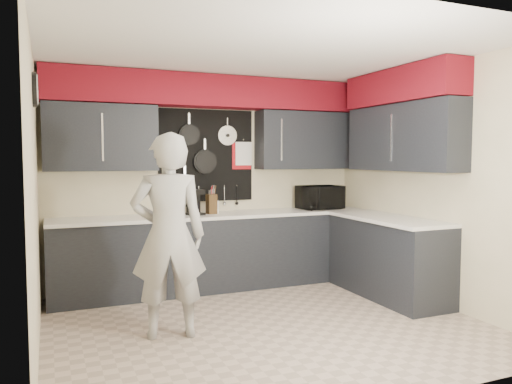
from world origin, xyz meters
name	(u,v)px	position (x,y,z in m)	size (l,w,h in m)	color
ground	(265,324)	(0.00, 0.00, 0.00)	(4.00, 4.00, 0.00)	#B7A18E
back_wall_assembly	(214,124)	(0.01, 1.60, 2.01)	(4.00, 0.36, 2.60)	#F4E5BC
right_wall_assembly	(406,127)	(1.85, 0.26, 1.94)	(0.36, 3.50, 2.60)	#F4E5BC
left_wall_assembly	(35,191)	(-1.99, 0.02, 1.33)	(0.05, 3.50, 2.60)	#F4E5BC
base_cabinets	(265,253)	(0.49, 1.13, 0.46)	(3.95, 2.20, 0.92)	black
microwave	(320,197)	(1.42, 1.43, 1.07)	(0.56, 0.38, 0.31)	black
knife_block	(212,204)	(-0.07, 1.45, 1.04)	(0.11, 0.11, 0.24)	#342110
utensil_crock	(214,207)	(-0.04, 1.47, 1.00)	(0.12, 0.12, 0.16)	white
coffee_maker	(194,202)	(-0.30, 1.42, 1.08)	(0.22, 0.24, 0.30)	black
person	(169,236)	(-0.92, 0.03, 0.91)	(0.66, 0.44, 1.82)	#9D9E9B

